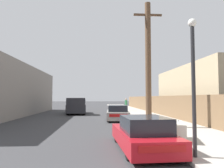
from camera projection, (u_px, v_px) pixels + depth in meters
name	position (u px, v px, depth m)	size (l,w,h in m)	color
sidewalk_curb	(138.00, 114.00, 25.15)	(4.20, 63.00, 0.12)	#ADA89E
discarded_fridge	(175.00, 131.00, 9.12)	(1.14, 1.83, 0.78)	silver
parked_sports_car_red	(143.00, 134.00, 7.98)	(1.91, 4.50, 1.22)	red
car_parked_mid	(117.00, 113.00, 18.36)	(2.02, 4.49, 1.26)	gray
pickup_truck	(76.00, 106.00, 25.04)	(2.42, 5.49, 1.86)	#232328
utility_pole	(148.00, 62.00, 13.65)	(1.80, 0.36, 7.80)	brown
street_lamp	(193.00, 75.00, 6.69)	(0.26, 0.26, 4.24)	#232326
wooden_fence	(161.00, 105.00, 22.82)	(0.08, 44.91, 1.95)	brown
building_right_house	(211.00, 93.00, 20.23)	(6.00, 13.13, 4.73)	tan
pedestrian	(126.00, 104.00, 29.45)	(0.34, 0.34, 1.68)	#282D42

